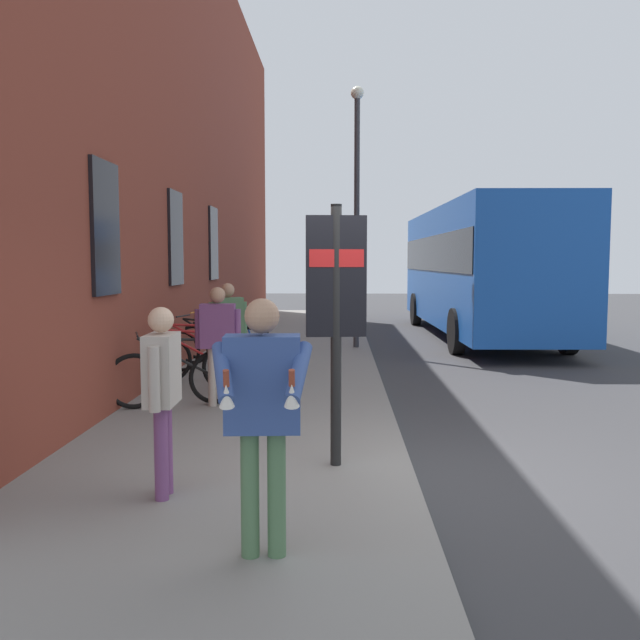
{
  "coord_description": "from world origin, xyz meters",
  "views": [
    {
      "loc": [
        -6.09,
        0.69,
        2.01
      ],
      "look_at": [
        2.16,
        0.91,
        1.29
      ],
      "focal_mm": 38.08,
      "sensor_mm": 36.0,
      "label": 1
    }
  ],
  "objects_px": {
    "bicycle_beside_lamp": "(210,350)",
    "city_bus": "(479,264)",
    "bicycle_by_door": "(176,377)",
    "pedestrian_near_bus": "(218,334)",
    "bicycle_far_end": "(191,365)",
    "bicycle_nearest_sign": "(221,344)",
    "pedestrian_crossing_street": "(228,323)",
    "street_lamp": "(357,196)",
    "tourist_with_hotdogs": "(262,399)",
    "bicycle_leaning_wall": "(203,357)",
    "pedestrian_by_facade": "(162,382)",
    "bicycle_end_of_row": "(225,338)",
    "transit_info_sign": "(336,293)"
  },
  "relations": [
    {
      "from": "bicycle_beside_lamp",
      "to": "city_bus",
      "type": "height_order",
      "value": "city_bus"
    },
    {
      "from": "bicycle_by_door",
      "to": "pedestrian_near_bus",
      "type": "xyz_separation_m",
      "value": [
        0.04,
        -0.54,
        0.56
      ]
    },
    {
      "from": "bicycle_far_end",
      "to": "city_bus",
      "type": "relative_size",
      "value": 0.17
    },
    {
      "from": "bicycle_nearest_sign",
      "to": "pedestrian_crossing_street",
      "type": "xyz_separation_m",
      "value": [
        -1.95,
        -0.45,
        0.56
      ]
    },
    {
      "from": "pedestrian_near_bus",
      "to": "street_lamp",
      "type": "bearing_deg",
      "value": -17.61
    },
    {
      "from": "bicycle_beside_lamp",
      "to": "tourist_with_hotdogs",
      "type": "bearing_deg",
      "value": -166.57
    },
    {
      "from": "bicycle_far_end",
      "to": "bicycle_leaning_wall",
      "type": "height_order",
      "value": "same"
    },
    {
      "from": "city_bus",
      "to": "street_lamp",
      "type": "bearing_deg",
      "value": 133.67
    },
    {
      "from": "pedestrian_by_facade",
      "to": "bicycle_nearest_sign",
      "type": "bearing_deg",
      "value": 6.11
    },
    {
      "from": "bicycle_end_of_row",
      "to": "city_bus",
      "type": "relative_size",
      "value": 0.17
    },
    {
      "from": "bicycle_nearest_sign",
      "to": "pedestrian_by_facade",
      "type": "bearing_deg",
      "value": -173.89
    },
    {
      "from": "city_bus",
      "to": "pedestrian_near_bus",
      "type": "relative_size",
      "value": 6.78
    },
    {
      "from": "bicycle_end_of_row",
      "to": "city_bus",
      "type": "xyz_separation_m",
      "value": [
        4.97,
        -5.9,
        1.41
      ]
    },
    {
      "from": "bicycle_far_end",
      "to": "transit_info_sign",
      "type": "height_order",
      "value": "transit_info_sign"
    },
    {
      "from": "bicycle_beside_lamp",
      "to": "pedestrian_by_facade",
      "type": "xyz_separation_m",
      "value": [
        -6.01,
        -0.77,
        0.54
      ]
    },
    {
      "from": "pedestrian_near_bus",
      "to": "street_lamp",
      "type": "relative_size",
      "value": 0.28
    },
    {
      "from": "bicycle_nearest_sign",
      "to": "city_bus",
      "type": "xyz_separation_m",
      "value": [
        5.8,
        -5.83,
        1.41
      ]
    },
    {
      "from": "tourist_with_hotdogs",
      "to": "pedestrian_near_bus",
      "type": "bearing_deg",
      "value": 13.54
    },
    {
      "from": "bicycle_end_of_row",
      "to": "bicycle_leaning_wall",
      "type": "bearing_deg",
      "value": -178.16
    },
    {
      "from": "bicycle_leaning_wall",
      "to": "bicycle_nearest_sign",
      "type": "height_order",
      "value": "same"
    },
    {
      "from": "bicycle_far_end",
      "to": "bicycle_leaning_wall",
      "type": "relative_size",
      "value": 1.02
    },
    {
      "from": "pedestrian_near_bus",
      "to": "tourist_with_hotdogs",
      "type": "height_order",
      "value": "tourist_with_hotdogs"
    },
    {
      "from": "pedestrian_by_facade",
      "to": "tourist_with_hotdogs",
      "type": "distance_m",
      "value": 1.44
    },
    {
      "from": "bicycle_leaning_wall",
      "to": "bicycle_far_end",
      "type": "bearing_deg",
      "value": 179.82
    },
    {
      "from": "bicycle_end_of_row",
      "to": "city_bus",
      "type": "height_order",
      "value": "city_bus"
    },
    {
      "from": "bicycle_far_end",
      "to": "bicycle_beside_lamp",
      "type": "height_order",
      "value": "same"
    },
    {
      "from": "bicycle_by_door",
      "to": "bicycle_end_of_row",
      "type": "bearing_deg",
      "value": 1.32
    },
    {
      "from": "bicycle_nearest_sign",
      "to": "tourist_with_hotdogs",
      "type": "xyz_separation_m",
      "value": [
        -8.02,
        -1.66,
        0.63
      ]
    },
    {
      "from": "bicycle_end_of_row",
      "to": "pedestrian_crossing_street",
      "type": "distance_m",
      "value": 2.88
    },
    {
      "from": "city_bus",
      "to": "tourist_with_hotdogs",
      "type": "height_order",
      "value": "city_bus"
    },
    {
      "from": "bicycle_leaning_wall",
      "to": "street_lamp",
      "type": "xyz_separation_m",
      "value": [
        4.34,
        -2.51,
        2.9
      ]
    },
    {
      "from": "pedestrian_by_facade",
      "to": "transit_info_sign",
      "type": "bearing_deg",
      "value": -57.01
    },
    {
      "from": "bicycle_beside_lamp",
      "to": "pedestrian_by_facade",
      "type": "height_order",
      "value": "pedestrian_by_facade"
    },
    {
      "from": "bicycle_nearest_sign",
      "to": "pedestrian_crossing_street",
      "type": "relative_size",
      "value": 1.13
    },
    {
      "from": "bicycle_beside_lamp",
      "to": "street_lamp",
      "type": "distance_m",
      "value": 5.26
    },
    {
      "from": "city_bus",
      "to": "tourist_with_hotdogs",
      "type": "distance_m",
      "value": 14.45
    },
    {
      "from": "bicycle_far_end",
      "to": "transit_info_sign",
      "type": "bearing_deg",
      "value": -148.59
    },
    {
      "from": "transit_info_sign",
      "to": "bicycle_by_door",
      "type": "bearing_deg",
      "value": 40.02
    },
    {
      "from": "bicycle_beside_lamp",
      "to": "pedestrian_crossing_street",
      "type": "distance_m",
      "value": 1.28
    },
    {
      "from": "bicycle_far_end",
      "to": "bicycle_beside_lamp",
      "type": "relative_size",
      "value": 1.02
    },
    {
      "from": "city_bus",
      "to": "tourist_with_hotdogs",
      "type": "relative_size",
      "value": 6.36
    },
    {
      "from": "bicycle_end_of_row",
      "to": "transit_info_sign",
      "type": "relative_size",
      "value": 0.74
    },
    {
      "from": "bicycle_beside_lamp",
      "to": "tourist_with_hotdogs",
      "type": "xyz_separation_m",
      "value": [
        -7.11,
        -1.7,
        0.63
      ]
    },
    {
      "from": "bicycle_by_door",
      "to": "street_lamp",
      "type": "relative_size",
      "value": 0.3
    },
    {
      "from": "bicycle_far_end",
      "to": "pedestrian_crossing_street",
      "type": "relative_size",
      "value": 1.13
    },
    {
      "from": "pedestrian_by_facade",
      "to": "street_lamp",
      "type": "height_order",
      "value": "street_lamp"
    },
    {
      "from": "pedestrian_crossing_street",
      "to": "pedestrian_by_facade",
      "type": "bearing_deg",
      "value": -176.7
    },
    {
      "from": "city_bus",
      "to": "bicycle_leaning_wall",
      "type": "bearing_deg",
      "value": 142.2
    },
    {
      "from": "bicycle_end_of_row",
      "to": "pedestrian_by_facade",
      "type": "height_order",
      "value": "pedestrian_by_facade"
    },
    {
      "from": "tourist_with_hotdogs",
      "to": "bicycle_by_door",
      "type": "bearing_deg",
      "value": 20.02
    }
  ]
}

